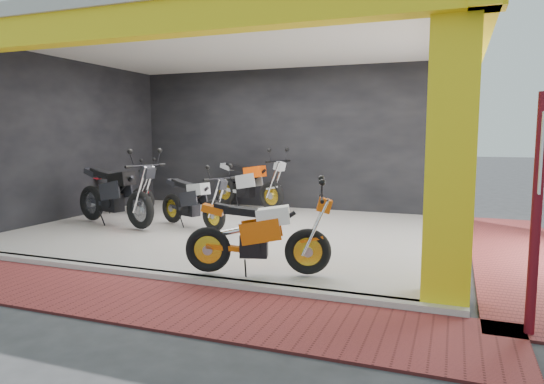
# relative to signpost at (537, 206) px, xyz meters

# --- Properties ---
(ground) EXTENTS (80.00, 80.00, 0.00)m
(ground) POSITION_rel_signpost_xyz_m (-4.51, 1.32, -1.25)
(ground) COLOR #2D2D30
(ground) RESTS_ON ground
(showroom_floor) EXTENTS (8.00, 6.00, 0.10)m
(showroom_floor) POSITION_rel_signpost_xyz_m (-4.51, 3.32, -1.20)
(showroom_floor) COLOR white
(showroom_floor) RESTS_ON ground
(showroom_ceiling) EXTENTS (8.40, 6.40, 0.20)m
(showroom_ceiling) POSITION_rel_signpost_xyz_m (-4.51, 3.32, 2.35)
(showroom_ceiling) COLOR beige
(showroom_ceiling) RESTS_ON corner_column
(back_wall) EXTENTS (8.20, 0.20, 3.50)m
(back_wall) POSITION_rel_signpost_xyz_m (-4.51, 6.42, 0.50)
(back_wall) COLOR black
(back_wall) RESTS_ON ground
(left_wall) EXTENTS (0.20, 6.20, 3.50)m
(left_wall) POSITION_rel_signpost_xyz_m (-8.61, 3.32, 0.50)
(left_wall) COLOR black
(left_wall) RESTS_ON ground
(corner_column) EXTENTS (0.50, 0.50, 3.50)m
(corner_column) POSITION_rel_signpost_xyz_m (-0.76, 0.57, 0.50)
(corner_column) COLOR yellow
(corner_column) RESTS_ON ground
(header_beam_front) EXTENTS (8.40, 0.30, 0.40)m
(header_beam_front) POSITION_rel_signpost_xyz_m (-4.51, 0.32, 2.05)
(header_beam_front) COLOR yellow
(header_beam_front) RESTS_ON corner_column
(header_beam_right) EXTENTS (0.30, 6.40, 0.40)m
(header_beam_right) POSITION_rel_signpost_xyz_m (-0.51, 3.32, 2.05)
(header_beam_right) COLOR yellow
(header_beam_right) RESTS_ON corner_column
(floor_kerb) EXTENTS (8.00, 0.20, 0.10)m
(floor_kerb) POSITION_rel_signpost_xyz_m (-4.51, 0.30, -1.20)
(floor_kerb) COLOR white
(floor_kerb) RESTS_ON ground
(paver_front) EXTENTS (9.00, 1.40, 0.03)m
(paver_front) POSITION_rel_signpost_xyz_m (-4.51, -0.48, -1.23)
(paver_front) COLOR maroon
(paver_front) RESTS_ON ground
(paver_right) EXTENTS (1.40, 7.00, 0.03)m
(paver_right) POSITION_rel_signpost_xyz_m (0.29, 3.32, -1.23)
(paver_right) COLOR maroon
(paver_right) RESTS_ON ground
(signpost) EXTENTS (0.09, 0.32, 2.28)m
(signpost) POSITION_rel_signpost_xyz_m (0.00, 0.00, 0.00)
(signpost) COLOR maroon
(signpost) RESTS_ON ground
(moto_hero) EXTENTS (2.11, 1.25, 1.21)m
(moto_hero) POSITION_rel_signpost_xyz_m (-2.42, 0.82, -0.54)
(moto_hero) COLOR #DA5709
(moto_hero) RESTS_ON showroom_floor
(moto_row_a) EXTENTS (2.12, 1.42, 1.21)m
(moto_row_a) POSITION_rel_signpost_xyz_m (-4.84, 2.89, -0.54)
(moto_row_a) COLOR black
(moto_row_a) RESTS_ON showroom_floor
(moto_row_b) EXTENTS (2.57, 1.52, 1.48)m
(moto_row_b) POSITION_rel_signpost_xyz_m (-6.23, 2.58, -0.41)
(moto_row_b) COLOR black
(moto_row_b) RESTS_ON showroom_floor
(moto_row_c) EXTENTS (2.50, 1.57, 1.44)m
(moto_row_c) POSITION_rel_signpost_xyz_m (-4.70, 5.53, -0.43)
(moto_row_c) COLOR #9FA2A6
(moto_row_c) RESTS_ON showroom_floor
(moto_row_d) EXTENTS (2.06, 0.92, 1.22)m
(moto_row_d) POSITION_rel_signpost_xyz_m (-7.31, 4.16, -0.54)
(moto_row_d) COLOR #B2131D
(moto_row_d) RESTS_ON showroom_floor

